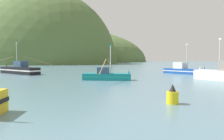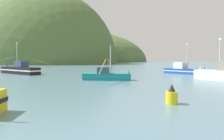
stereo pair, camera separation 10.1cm
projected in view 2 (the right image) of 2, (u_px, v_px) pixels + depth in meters
hill_far_center at (46, 64)px, 139.33m from camera, size 95.02×76.02×96.79m
hill_mid_left at (74, 62)px, 248.79m from camera, size 171.57×137.25×75.20m
hill_mid_right at (20, 63)px, 182.78m from camera, size 172.64×138.11×103.96m
fishing_boat_blue at (184, 70)px, 43.04m from camera, size 7.80×8.50×6.17m
fishing_boat_teal at (107, 76)px, 30.09m from camera, size 7.10×12.69×5.10m
fishing_boat_black at (20, 70)px, 42.93m from camera, size 10.94×12.64×6.50m
fishing_boat_white at (224, 74)px, 28.93m from camera, size 6.23×7.86×5.98m
channel_buoy at (172, 96)px, 14.02m from camera, size 0.80×0.80×1.34m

